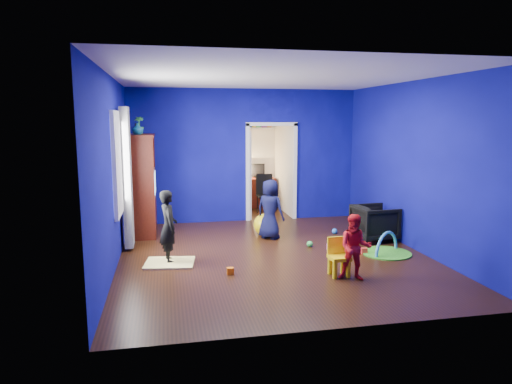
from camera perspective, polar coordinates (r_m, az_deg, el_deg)
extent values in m
cube|color=black|center=(7.66, 2.18, -7.95)|extent=(5.00, 5.50, 0.01)
cube|color=white|center=(7.36, 2.32, 14.20)|extent=(5.00, 5.50, 0.01)
cube|color=#090A6A|center=(10.05, -1.42, 4.54)|extent=(5.00, 0.02, 2.90)
cube|color=#090A6A|center=(4.76, 9.98, -0.61)|extent=(5.00, 0.02, 2.90)
cube|color=#090A6A|center=(7.21, -17.47, 2.35)|extent=(0.02, 5.50, 2.90)
cube|color=#090A6A|center=(8.32, 19.27, 3.10)|extent=(0.02, 5.50, 2.90)
imported|color=black|center=(8.84, 14.62, -3.72)|extent=(0.78, 0.76, 0.66)
imported|color=black|center=(7.31, -10.88, -4.26)|extent=(0.35, 0.46, 1.15)
imported|color=black|center=(8.62, 1.77, -2.16)|extent=(0.65, 0.64, 1.13)
imported|color=#B01221|center=(6.57, 12.30, -6.79)|extent=(0.55, 0.50, 0.94)
imported|color=#0B555E|center=(8.78, -14.59, 7.65)|extent=(0.23, 0.23, 0.22)
imported|color=#308538|center=(9.29, -14.43, 8.09)|extent=(0.21, 0.21, 0.34)
cube|color=#381609|center=(9.16, -14.22, 0.87)|extent=(0.58, 1.14, 1.96)
cube|color=silver|center=(9.15, -13.98, 1.12)|extent=(0.46, 0.70, 0.54)
cube|color=#F2E07A|center=(7.36, -10.74, -8.69)|extent=(0.83, 0.70, 0.03)
sphere|color=yellow|center=(8.92, 1.08, -4.08)|extent=(0.43, 0.43, 0.43)
cube|color=yellow|center=(6.75, 10.37, -8.24)|extent=(0.29, 0.29, 0.50)
cylinder|color=#329521|center=(8.07, 15.98, -7.34)|extent=(0.82, 0.82, 0.02)
torus|color=#3F8CD8|center=(8.07, 15.98, -7.28)|extent=(0.63, 0.47, 0.74)
cube|color=white|center=(7.55, -17.11, 3.41)|extent=(0.03, 0.95, 1.55)
cube|color=slate|center=(8.11, -15.82, 1.70)|extent=(0.14, 0.42, 2.40)
cube|color=white|center=(10.21, 1.91, 2.36)|extent=(1.16, 0.10, 2.10)
cube|color=#3D140A|center=(11.77, 0.22, -0.07)|extent=(0.88, 0.44, 0.75)
cube|color=black|center=(11.81, 0.11, 2.78)|extent=(0.40, 0.05, 0.32)
sphere|color=#FFD88C|center=(11.70, -1.18, 2.62)|extent=(0.14, 0.14, 0.14)
cube|color=black|center=(10.83, 1.24, -0.41)|extent=(0.40, 0.40, 0.92)
cube|color=white|center=(11.73, 0.12, 7.97)|extent=(0.88, 0.24, 0.04)
cube|color=red|center=(7.95, 13.35, -7.18)|extent=(0.10, 0.08, 0.10)
sphere|color=blue|center=(9.19, 9.80, -4.83)|extent=(0.11, 0.11, 0.11)
cube|color=orange|center=(6.77, -3.23, -9.83)|extent=(0.10, 0.08, 0.10)
sphere|color=green|center=(8.21, 6.73, -6.44)|extent=(0.11, 0.11, 0.11)
cube|color=#B845B4|center=(8.08, 9.23, -6.80)|extent=(0.10, 0.08, 0.10)
sphere|color=orange|center=(8.04, 10.49, -6.87)|extent=(0.11, 0.11, 0.11)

